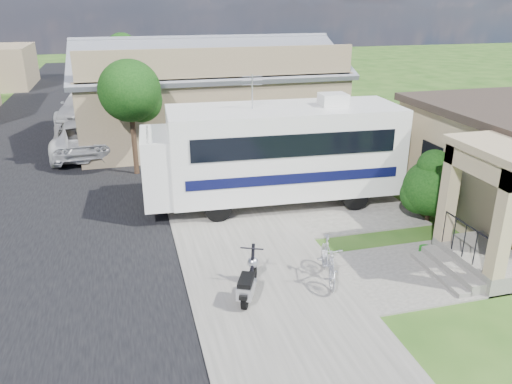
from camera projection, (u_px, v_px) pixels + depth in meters
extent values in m
plane|color=#1E4412|center=(299.00, 269.00, 13.19)|extent=(120.00, 120.00, 0.00)
cube|color=black|center=(44.00, 173.00, 20.38)|extent=(9.00, 80.00, 0.02)
cube|color=#5B5852|center=(201.00, 160.00, 21.94)|extent=(4.00, 80.00, 0.06)
cube|color=#5B5852|center=(296.00, 201.00, 17.59)|extent=(7.00, 6.00, 0.05)
cube|color=#5B5852|center=(420.00, 272.00, 13.00)|extent=(4.00, 3.00, 0.05)
cube|color=black|center=(431.00, 161.00, 16.32)|extent=(0.04, 1.10, 1.20)
cube|color=#5B5852|center=(485.00, 261.00, 13.06)|extent=(1.60, 2.40, 0.50)
cube|color=#5B5852|center=(451.00, 269.00, 12.85)|extent=(0.40, 2.16, 0.32)
cube|color=#5B5852|center=(439.00, 274.00, 12.79)|extent=(0.35, 2.16, 0.16)
cube|color=tan|center=(449.00, 193.00, 13.25)|extent=(0.35, 0.35, 2.70)
cube|color=tan|center=(503.00, 225.00, 11.40)|extent=(0.35, 0.35, 2.70)
cube|color=tan|center=(481.00, 165.00, 11.93)|extent=(0.35, 2.40, 0.50)
cylinder|color=black|center=(467.00, 225.00, 12.46)|extent=(0.04, 1.70, 0.04)
cube|color=#847152|center=(207.00, 102.00, 25.14)|extent=(12.00, 8.00, 3.60)
cube|color=slate|center=(212.00, 59.00, 22.49)|extent=(12.50, 4.40, 1.78)
cube|color=slate|center=(199.00, 50.00, 26.10)|extent=(12.50, 4.40, 1.78)
cube|color=slate|center=(205.00, 39.00, 24.04)|extent=(12.50, 0.50, 0.22)
cube|color=#847152|center=(221.00, 64.00, 20.78)|extent=(11.76, 0.20, 1.30)
cylinder|color=black|center=(134.00, 136.00, 19.81)|extent=(0.20, 0.20, 3.15)
sphere|color=black|center=(130.00, 91.00, 19.16)|extent=(2.40, 2.40, 2.40)
sphere|color=black|center=(141.00, 101.00, 19.60)|extent=(1.68, 1.68, 1.68)
cylinder|color=black|center=(127.00, 92.00, 28.79)|extent=(0.20, 0.20, 3.29)
sphere|color=black|center=(124.00, 59.00, 28.11)|extent=(2.40, 2.40, 2.40)
sphere|color=black|center=(132.00, 66.00, 28.56)|extent=(1.68, 1.68, 1.68)
cylinder|color=black|center=(124.00, 74.00, 36.95)|extent=(0.20, 0.20, 3.01)
sphere|color=black|center=(122.00, 50.00, 36.32)|extent=(2.40, 2.40, 2.40)
sphere|color=black|center=(128.00, 55.00, 36.76)|extent=(1.68, 1.68, 1.68)
cube|color=silver|center=(284.00, 149.00, 16.85)|extent=(7.84, 3.16, 2.86)
cube|color=silver|center=(156.00, 167.00, 16.15)|extent=(1.02, 2.66, 2.20)
cube|color=black|center=(148.00, 149.00, 15.89)|extent=(0.19, 2.34, 0.99)
cube|color=black|center=(296.00, 146.00, 15.40)|extent=(6.54, 0.39, 0.71)
cube|color=black|center=(275.00, 125.00, 17.94)|extent=(6.54, 0.39, 0.71)
cube|color=black|center=(295.00, 179.00, 15.79)|extent=(6.92, 0.40, 0.33)
cube|color=black|center=(274.00, 154.00, 18.33)|extent=(6.92, 0.40, 0.33)
cube|color=silver|center=(333.00, 99.00, 16.58)|extent=(0.92, 0.82, 0.38)
cylinder|color=#B0B0B8|center=(252.00, 92.00, 15.93)|extent=(0.04, 0.04, 1.10)
cylinder|color=black|center=(218.00, 208.00, 15.79)|extent=(0.90, 0.36, 0.88)
cylinder|color=black|center=(209.00, 182.00, 18.00)|extent=(0.90, 0.36, 0.88)
cylinder|color=black|center=(355.00, 197.00, 16.68)|extent=(0.90, 0.36, 0.88)
cylinder|color=black|center=(330.00, 173.00, 18.89)|extent=(0.90, 0.36, 0.88)
cylinder|color=black|center=(428.00, 211.00, 15.89)|extent=(0.14, 0.14, 0.70)
sphere|color=black|center=(431.00, 188.00, 15.61)|extent=(1.76, 1.76, 1.76)
sphere|color=black|center=(438.00, 174.00, 15.80)|extent=(1.41, 1.41, 1.41)
sphere|color=black|center=(420.00, 195.00, 15.80)|extent=(1.23, 1.23, 1.23)
sphere|color=black|center=(440.00, 201.00, 15.54)|extent=(1.06, 1.06, 1.06)
sphere|color=black|center=(434.00, 167.00, 15.35)|extent=(1.06, 1.06, 1.06)
cylinder|color=black|center=(245.00, 300.00, 11.34)|extent=(0.30, 0.46, 0.45)
cylinder|color=black|center=(253.00, 274.00, 12.38)|extent=(0.30, 0.46, 0.45)
cube|color=#B0B0B8|center=(249.00, 285.00, 11.79)|extent=(0.51, 0.64, 0.08)
cube|color=#B0B0B8|center=(246.00, 289.00, 11.36)|extent=(0.55, 0.66, 0.31)
cube|color=black|center=(246.00, 280.00, 11.33)|extent=(0.53, 0.69, 0.12)
cube|color=black|center=(244.00, 296.00, 11.13)|extent=(0.25, 0.26, 0.10)
cylinder|color=black|center=(253.00, 261.00, 12.16)|extent=(0.22, 0.35, 0.85)
sphere|color=#B0B0B8|center=(253.00, 262.00, 12.26)|extent=(0.29, 0.29, 0.29)
sphere|color=black|center=(254.00, 261.00, 12.33)|extent=(0.12, 0.12, 0.12)
cylinder|color=black|center=(252.00, 248.00, 11.95)|extent=(0.53, 0.26, 0.04)
cube|color=black|center=(253.00, 270.00, 12.33)|extent=(0.25, 0.32, 0.06)
imported|color=#B0B0B8|center=(328.00, 262.00, 12.41)|extent=(0.89, 1.88, 1.09)
imported|color=silver|center=(83.00, 136.00, 22.87)|extent=(2.85, 5.79, 1.58)
imported|color=silver|center=(85.00, 106.00, 29.02)|extent=(3.42, 6.26, 1.72)
cylinder|color=#146414|center=(425.00, 251.00, 13.96)|extent=(0.37, 0.37, 0.17)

